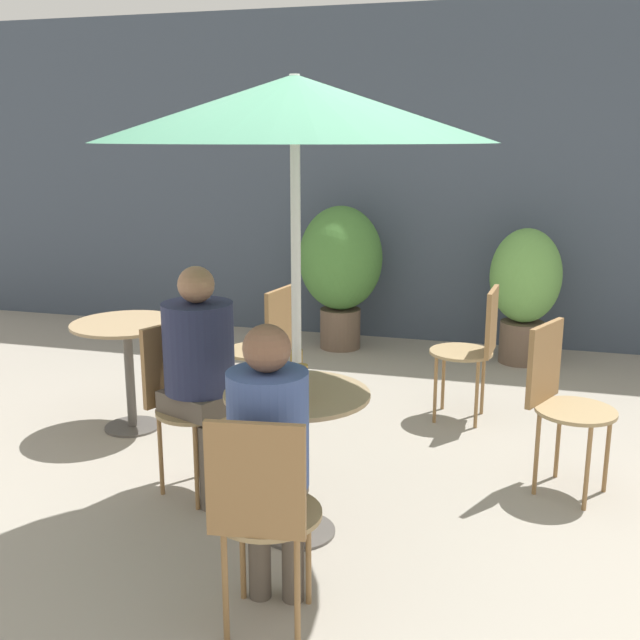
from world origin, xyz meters
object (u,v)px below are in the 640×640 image
Objects in this scene: seated_person_1 at (269,445)px; beer_glass_0 at (296,367)px; bistro_chair_1 at (262,504)px; bistro_chair_3 at (476,341)px; bistro_chair_0 at (183,391)px; seated_person_0 at (201,364)px; cafe_table_near at (297,427)px; potted_plant_1 at (525,286)px; cafe_table_far at (128,347)px; bistro_chair_4 at (268,340)px; beer_glass_1 at (301,383)px; bistro_chair_2 at (560,391)px; umbrella at (295,110)px; potted_plant_0 at (341,264)px.

seated_person_1 is 0.76m from beer_glass_0.
bistro_chair_1 and bistro_chair_3 have the same top height.
seated_person_0 reaches higher than bistro_chair_0.
cafe_table_near is at bearing -71.95° from beer_glass_0.
seated_person_0 is 1.09× the size of potted_plant_1.
cafe_table_far is (-1.45, 1.00, 0.01)m from cafe_table_near.
beer_glass_1 is at bearing 34.86° from bistro_chair_4.
cafe_table_near is 0.29m from beer_glass_0.
cafe_table_near is 0.79× the size of bistro_chair_1.
bistro_chair_4 reaches higher than cafe_table_far.
seated_person_1 reaches higher than bistro_chair_0.
bistro_chair_2 and bistro_chair_3 have the same top height.
umbrella is (0.59, -0.24, 1.24)m from seated_person_0.
bistro_chair_4 is at bearing 98.18° from bistro_chair_2.
potted_plant_0 reaches higher than bistro_chair_2.
potted_plant_0 is (0.03, 1.86, 0.21)m from bistro_chair_4.
bistro_chair_4 is at bearing -78.93° from bistro_chair_1.
beer_glass_1 is (0.09, -0.23, 0.00)m from beer_glass_0.
cafe_table_near is 0.34× the size of umbrella.
seated_person_0 reaches higher than bistro_chair_2.
potted_plant_1 is at bearing 148.66° from bistro_chair_4.
bistro_chair_3 is (1.43, 1.44, 0.00)m from bistro_chair_0.
bistro_chair_0 is 1.62m from umbrella.
potted_plant_0 is at bearing 69.35° from cafe_table_far.
cafe_table_near is at bearing -90.00° from seated_person_0.
seated_person_1 is (0.09, -0.63, 0.18)m from cafe_table_near.
beer_glass_1 is (0.69, -1.50, 0.25)m from bistro_chair_4.
potted_plant_1 is (0.99, 3.22, 0.12)m from cafe_table_near.
bistro_chair_2 is (2.65, -0.17, 0.00)m from cafe_table_far.
cafe_table_far is 0.79× the size of bistro_chair_2.
bistro_chair_2 is 1.84m from seated_person_1.
seated_person_1 reaches higher than potted_plant_1.
beer_glass_0 is at bearing 111.92° from beer_glass_1.
bistro_chair_2 is at bearing 34.61° from cafe_table_near.
seated_person_1 is (0.72, -2.02, 0.17)m from bistro_chair_4.
seated_person_1 is at bearing -120.05° from seated_person_0.
cafe_table_far is 1.16m from seated_person_0.
seated_person_1 is at bearing -80.62° from beer_glass_0.
potted_plant_0 is (-1.30, 1.51, 0.21)m from bistro_chair_3.
potted_plant_1 is (1.59, -0.03, -0.11)m from potted_plant_0.
bistro_chair_2 is 1.00× the size of bistro_chair_3.
beer_glass_0 is at bearing -88.32° from seated_person_1.
bistro_chair_4 is 1.43m from beer_glass_0.
bistro_chair_0 is 5.37× the size of beer_glass_1.
potted_plant_0 is (-1.80, 2.42, 0.21)m from bistro_chair_2.
seated_person_0 reaches higher than cafe_table_far.
beer_glass_1 is at bearing -64.20° from umbrella.
beer_glass_1 is (-1.15, -0.94, 0.25)m from bistro_chair_2.
potted_plant_1 is (0.29, 1.48, 0.11)m from bistro_chair_3.
bistro_chair_0 is 0.73× the size of seated_person_0.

